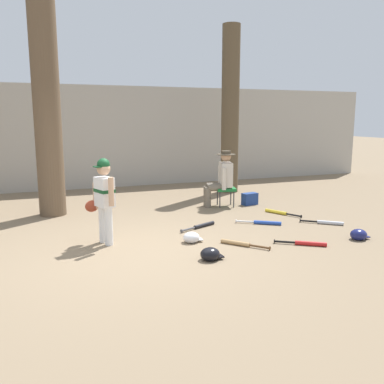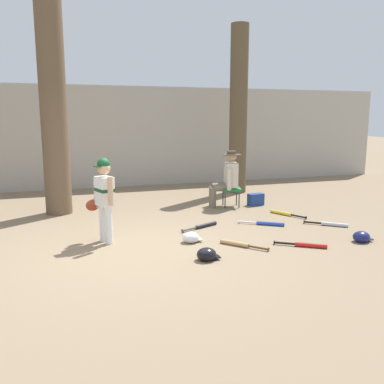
{
  "view_description": "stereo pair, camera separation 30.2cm",
  "coord_description": "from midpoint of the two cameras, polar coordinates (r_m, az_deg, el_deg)",
  "views": [
    {
      "loc": [
        -1.27,
        -5.56,
        1.89
      ],
      "look_at": [
        1.01,
        0.35,
        0.75
      ],
      "focal_mm": 38.61,
      "sensor_mm": 36.0,
      "label": 1
    },
    {
      "loc": [
        -0.98,
        -5.66,
        1.89
      ],
      "look_at": [
        1.01,
        0.35,
        0.75
      ],
      "focal_mm": 38.61,
      "sensor_mm": 36.0,
      "label": 2
    }
  ],
  "objects": [
    {
      "name": "ground_plane",
      "position": [
        6.03,
        -6.7,
        -8.14
      ],
      "size": [
        60.0,
        60.0,
        0.0
      ],
      "primitive_type": "plane",
      "color": "#7F6B51"
    },
    {
      "name": "concrete_back_wall",
      "position": [
        11.58,
        -12.84,
        7.39
      ],
      "size": [
        18.0,
        0.36,
        2.74
      ],
      "primitive_type": "cube",
      "color": "#ADA89E",
      "rests_on": "ground"
    },
    {
      "name": "tree_near_player",
      "position": [
        8.48,
        -17.66,
        11.82
      ],
      "size": [
        0.75,
        0.75,
        5.13
      ],
      "color": "brown",
      "rests_on": "ground"
    },
    {
      "name": "tree_behind_spectator",
      "position": [
        10.58,
        7.24,
        9.92
      ],
      "size": [
        0.6,
        0.6,
        4.27
      ],
      "color": "brown",
      "rests_on": "ground"
    },
    {
      "name": "young_ballplayer",
      "position": [
        6.34,
        -10.76,
        -0.38
      ],
      "size": [
        0.44,
        0.56,
        1.31
      ],
      "color": "white",
      "rests_on": "ground"
    },
    {
      "name": "folding_stool",
      "position": [
        8.9,
        6.39,
        0.28
      ],
      "size": [
        0.49,
        0.49,
        0.41
      ],
      "color": "#196B2D",
      "rests_on": "ground"
    },
    {
      "name": "seated_spectator",
      "position": [
        8.84,
        5.8,
        2.04
      ],
      "size": [
        0.68,
        0.54,
        1.2
      ],
      "color": "#6B6051",
      "rests_on": "ground"
    },
    {
      "name": "handbag_beside_stool",
      "position": [
        9.15,
        9.73,
        -1.02
      ],
      "size": [
        0.36,
        0.23,
        0.26
      ],
      "primitive_type": "cube",
      "rotation": [
        0.0,
        0.0,
        0.16
      ],
      "color": "navy",
      "rests_on": "ground"
    },
    {
      "name": "bat_red_barrel",
      "position": [
        6.43,
        16.87,
        -7.03
      ],
      "size": [
        0.67,
        0.49,
        0.07
      ],
      "color": "red",
      "rests_on": "ground"
    },
    {
      "name": "bat_black_composite",
      "position": [
        7.23,
        2.8,
        -4.69
      ],
      "size": [
        0.75,
        0.38,
        0.07
      ],
      "color": "black",
      "rests_on": "ground"
    },
    {
      "name": "bat_blue_youth",
      "position": [
        7.52,
        11.43,
        -4.29
      ],
      "size": [
        0.71,
        0.51,
        0.07
      ],
      "color": "#2347AD",
      "rests_on": "ground"
    },
    {
      "name": "bat_yellow_trainer",
      "position": [
        8.37,
        13.56,
        -2.89
      ],
      "size": [
        0.4,
        0.76,
        0.07
      ],
      "color": "yellow",
      "rests_on": "ground"
    },
    {
      "name": "bat_wood_tan",
      "position": [
        6.25,
        7.78,
        -7.16
      ],
      "size": [
        0.55,
        0.64,
        0.07
      ],
      "color": "tan",
      "rests_on": "ground"
    },
    {
      "name": "bat_aluminum_silver",
      "position": [
        7.78,
        19.73,
        -4.21
      ],
      "size": [
        0.62,
        0.54,
        0.07
      ],
      "color": "#B7BCC6",
      "rests_on": "ground"
    },
    {
      "name": "batting_helmet_white",
      "position": [
        6.38,
        1.2,
        -6.32
      ],
      "size": [
        0.31,
        0.23,
        0.18
      ],
      "color": "silver",
      "rests_on": "ground"
    },
    {
      "name": "batting_helmet_navy",
      "position": [
        6.97,
        23.54,
        -5.73
      ],
      "size": [
        0.31,
        0.24,
        0.18
      ],
      "color": "navy",
      "rests_on": "ground"
    },
    {
      "name": "batting_helmet_black",
      "position": [
        5.61,
        3.6,
        -8.62
      ],
      "size": [
        0.32,
        0.25,
        0.18
      ],
      "color": "black",
      "rests_on": "ground"
    }
  ]
}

